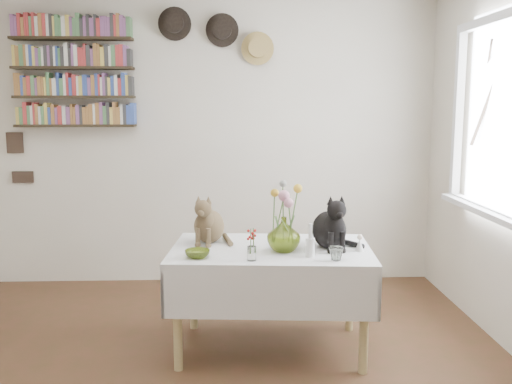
{
  "coord_description": "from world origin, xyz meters",
  "views": [
    {
      "loc": [
        0.25,
        -2.78,
        1.57
      ],
      "look_at": [
        0.38,
        0.64,
        1.05
      ],
      "focal_mm": 40.0,
      "sensor_mm": 36.0,
      "label": 1
    }
  ],
  "objects_px": {
    "dining_table": "(271,273)",
    "black_cat": "(329,220)",
    "tabby_cat": "(209,217)",
    "bookshelf_unit": "(74,73)",
    "flower_vase": "(284,234)"
  },
  "relations": [
    {
      "from": "dining_table",
      "to": "bookshelf_unit",
      "type": "height_order",
      "value": "bookshelf_unit"
    },
    {
      "from": "black_cat",
      "to": "bookshelf_unit",
      "type": "distance_m",
      "value": 2.6
    },
    {
      "from": "black_cat",
      "to": "bookshelf_unit",
      "type": "relative_size",
      "value": 0.36
    },
    {
      "from": "dining_table",
      "to": "black_cat",
      "type": "relative_size",
      "value": 3.69
    },
    {
      "from": "tabby_cat",
      "to": "bookshelf_unit",
      "type": "relative_size",
      "value": 0.33
    },
    {
      "from": "tabby_cat",
      "to": "bookshelf_unit",
      "type": "xyz_separation_m",
      "value": [
        -1.18,
        1.24,
        1.0
      ]
    },
    {
      "from": "dining_table",
      "to": "black_cat",
      "type": "xyz_separation_m",
      "value": [
        0.37,
        0.0,
        0.34
      ]
    },
    {
      "from": "tabby_cat",
      "to": "bookshelf_unit",
      "type": "height_order",
      "value": "bookshelf_unit"
    },
    {
      "from": "dining_table",
      "to": "black_cat",
      "type": "bearing_deg",
      "value": 0.42
    },
    {
      "from": "black_cat",
      "to": "dining_table",
      "type": "bearing_deg",
      "value": 170.39
    },
    {
      "from": "black_cat",
      "to": "bookshelf_unit",
      "type": "height_order",
      "value": "bookshelf_unit"
    },
    {
      "from": "dining_table",
      "to": "flower_vase",
      "type": "distance_m",
      "value": 0.3
    },
    {
      "from": "flower_vase",
      "to": "bookshelf_unit",
      "type": "height_order",
      "value": "bookshelf_unit"
    },
    {
      "from": "dining_table",
      "to": "tabby_cat",
      "type": "bearing_deg",
      "value": 156.4
    },
    {
      "from": "tabby_cat",
      "to": "bookshelf_unit",
      "type": "distance_m",
      "value": 1.98
    }
  ]
}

